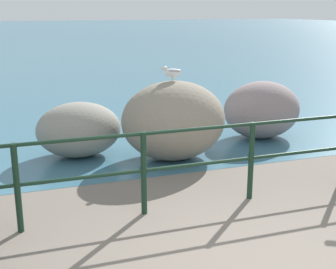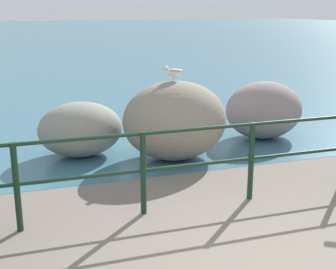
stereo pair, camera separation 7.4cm
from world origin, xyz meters
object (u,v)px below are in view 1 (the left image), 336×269
Objects in this scene: breakwater_boulder_main at (174,121)px; breakwater_boulder_left at (79,130)px; seagull at (172,72)px; breakwater_boulder_right at (262,110)px.

breakwater_boulder_main is 1.23× the size of breakwater_boulder_left.
breakwater_boulder_right is at bearing -153.64° from seagull.
seagull is (-2.01, -0.61, 0.88)m from breakwater_boulder_right.
seagull is (-0.01, 0.06, 0.78)m from breakwater_boulder_main.
breakwater_boulder_right reaches higher than breakwater_boulder_left.
seagull is at bearing -163.22° from breakwater_boulder_right.
breakwater_boulder_main reaches higher than breakwater_boulder_left.
seagull reaches higher than breakwater_boulder_main.
breakwater_boulder_main is at bearing 108.66° from seagull.
breakwater_boulder_left is at bearing -12.67° from seagull.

